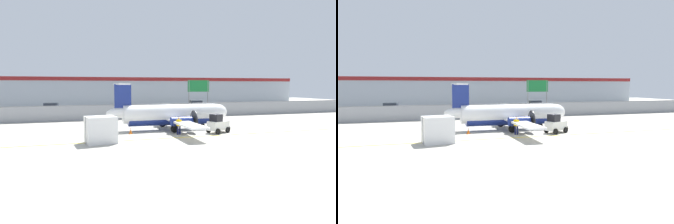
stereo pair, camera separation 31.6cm
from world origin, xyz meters
TOP-DOWN VIEW (x-y plane):
  - ground_plane at (0.00, 2.00)m, footprint 140.00×140.00m
  - perimeter_fence at (0.00, 18.00)m, footprint 98.00×0.10m
  - parking_lot_strip at (0.00, 29.50)m, footprint 98.00×17.00m
  - background_building at (0.00, 47.99)m, footprint 91.00×8.10m
  - commuter_airplane at (-0.18, 6.98)m, footprint 13.39×16.02m
  - baggage_tug at (3.39, 3.45)m, footprint 2.57×2.06m
  - ground_crew_worker at (-0.73, 3.56)m, footprint 0.55×0.38m
  - cargo_container at (-8.24, 1.65)m, footprint 2.65×2.31m
  - traffic_cone_near_left at (-5.06, 5.40)m, footprint 0.36×0.36m
  - traffic_cone_near_right at (3.90, 9.05)m, footprint 0.36×0.36m
  - parked_car_0 at (-13.85, 31.58)m, footprint 4.39×2.45m
  - parked_car_1 at (-3.71, 23.35)m, footprint 4.24×2.08m
  - parked_car_2 at (4.53, 24.25)m, footprint 4.34×2.31m
  - parked_car_3 at (12.75, 31.47)m, footprint 4.30×2.22m
  - highway_sign at (8.50, 20.19)m, footprint 3.60×0.14m

SIDE VIEW (x-z plane):
  - ground_plane at x=0.00m, z-range 0.00..0.01m
  - parking_lot_strip at x=0.00m, z-range 0.00..0.12m
  - traffic_cone_near_left at x=-5.06m, z-range -0.01..0.63m
  - traffic_cone_near_right at x=3.90m, z-range -0.01..0.63m
  - baggage_tug at x=3.39m, z-range -0.08..1.80m
  - parked_car_0 at x=-13.85m, z-range 0.10..1.68m
  - parked_car_1 at x=-3.71m, z-range 0.10..1.68m
  - parked_car_2 at x=4.53m, z-range 0.10..1.68m
  - parked_car_3 at x=12.75m, z-range 0.10..1.68m
  - ground_crew_worker at x=-0.73m, z-range 0.10..1.80m
  - cargo_container at x=-8.24m, z-range 0.00..2.20m
  - perimeter_fence at x=0.00m, z-range 0.07..2.17m
  - commuter_airplane at x=-0.18m, z-range -0.86..4.06m
  - background_building at x=0.00m, z-range 0.01..6.51m
  - highway_sign at x=8.50m, z-range 1.39..6.89m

